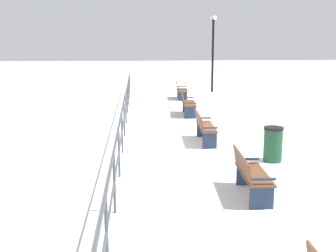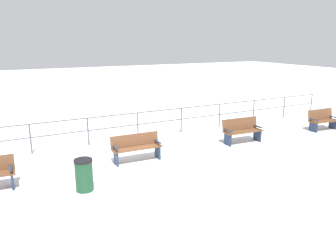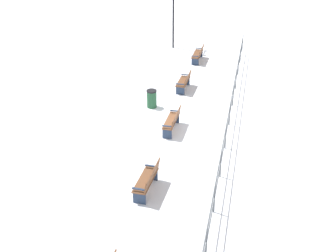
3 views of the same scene
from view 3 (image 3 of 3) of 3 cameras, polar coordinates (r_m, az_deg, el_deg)
name	(u,v)px [view 3 (image 3 of 3)]	position (r m, az deg, el deg)	size (l,w,h in m)	color
ground_plane	(169,130)	(18.95, 0.08, -0.53)	(80.00, 80.00, 0.00)	white
bench_nearest	(198,54)	(26.77, 4.03, 9.43)	(0.56, 1.70, 0.85)	brown
bench_second	(184,82)	(22.68, 2.17, 5.86)	(0.60, 1.53, 0.87)	brown
bench_third	(173,121)	(18.68, 0.63, 0.71)	(0.54, 1.68, 0.89)	brown
bench_fourth	(148,180)	(14.99, -2.65, -7.07)	(0.64, 1.63, 0.95)	brown
waterfront_railing	(228,121)	(18.31, 7.90, 0.71)	(0.05, 22.37, 1.10)	#4C5156
trash_bin	(152,99)	(20.79, -2.15, 3.60)	(0.49, 0.49, 0.88)	#1E4C2D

